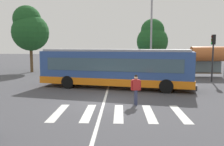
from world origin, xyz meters
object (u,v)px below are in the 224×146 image
Objects in this scene: pedestrian_crossing_street at (136,88)px; parked_car_blue at (137,66)px; parked_car_white at (94,66)px; traffic_light_far_corner at (213,50)px; bus_stop_shelter at (208,54)px; parked_car_silver at (116,66)px; twin_arm_street_lamp at (151,21)px; background_tree_left at (29,29)px; background_tree_right at (152,38)px; parked_car_red at (160,66)px; city_transit_bus at (115,68)px.

parked_car_blue is at bearing 85.83° from pedestrian_crossing_street.
parked_car_white is 1.04× the size of traffic_light_far_corner.
bus_stop_shelter is (7.15, -4.41, 1.65)m from parked_car_blue.
parked_car_silver is at bearing -4.87° from parked_car_white.
twin_arm_street_lamp is (2.40, 12.61, 4.96)m from pedestrian_crossing_street.
twin_arm_street_lamp reaches higher than background_tree_left.
parked_car_white is 0.99× the size of parked_car_silver.
background_tree_left reaches higher than parked_car_white.
background_tree_right is (-4.09, 10.99, 1.40)m from traffic_light_far_corner.
bus_stop_shelter is (12.56, -4.76, 1.65)m from parked_car_white.
parked_car_blue is at bearing -172.85° from parked_car_red.
background_tree_right is at bearing 21.17° from parked_car_white.
background_tree_right is (1.08, 7.24, -1.61)m from twin_arm_street_lamp.
traffic_light_far_corner is (6.37, -7.66, 2.16)m from parked_car_blue.
background_tree_right is at bearing 33.21° from parked_car_silver.
parked_car_blue is 0.99× the size of parked_car_red.
twin_arm_street_lamp is (6.60, -4.27, 5.16)m from parked_car_white.
parked_car_blue is 1.25× the size of bus_stop_shelter.
parked_car_silver is 1.05× the size of traffic_light_far_corner.
parked_car_white is 0.47× the size of twin_arm_street_lamp.
pedestrian_crossing_street is 17.39m from parked_car_white.
background_tree_right reaches higher than pedestrian_crossing_street.
parked_car_white is 8.98m from background_tree_right.
bus_stop_shelter reaches higher than city_transit_bus.
background_tree_right is (4.91, 3.21, 3.56)m from parked_car_silver.
parked_car_silver is 12.09m from traffic_light_far_corner.
parked_car_white is at bearing 103.98° from pedestrian_crossing_street.
parked_car_white is (-2.93, 11.47, -0.82)m from city_transit_bus.
background_tree_left is at bearing 126.74° from pedestrian_crossing_street.
traffic_light_far_corner is (9.00, -7.77, 2.16)m from parked_car_silver.
parked_car_red is at bearing 113.37° from traffic_light_far_corner.
city_transit_bus reaches higher than parked_car_white.
bus_stop_shelter is (9.63, 6.71, 0.83)m from city_transit_bus.
parked_car_blue is 1.04× the size of traffic_light_far_corner.
background_tree_left is at bearing -176.10° from parked_car_white.
parked_car_silver is 1.25× the size of bus_stop_shelter.
bus_stop_shelter is (0.78, 3.25, -0.51)m from traffic_light_far_corner.
bus_stop_shelter is at bearing -48.34° from parked_car_red.
bus_stop_shelter is (8.35, 12.12, 1.45)m from pedestrian_crossing_street.
background_tree_left is (-10.77, -0.31, 4.65)m from parked_car_silver.
pedestrian_crossing_street is 16.70m from parked_car_silver.
parked_car_white is 1.24× the size of bus_stop_shelter.
parked_car_blue is at bearing 129.75° from traffic_light_far_corner.
parked_car_silver is 7.58m from twin_arm_street_lamp.
parked_car_white is 0.99× the size of parked_car_red.
parked_car_white and parked_car_blue have the same top height.
bus_stop_shelter is at bearing -20.76° from parked_car_white.
background_tree_left is at bearing 168.41° from bus_stop_shelter.
parked_car_silver is 10.90m from bus_stop_shelter.
city_transit_bus is 5.59m from pedestrian_crossing_street.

